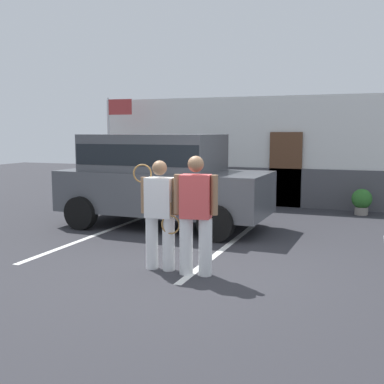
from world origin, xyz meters
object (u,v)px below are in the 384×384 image
at_px(tennis_player_woman, 195,214).
at_px(parked_suv, 160,175).
at_px(potted_plant_by_porch, 362,200).
at_px(tennis_player_man, 160,213).
at_px(flag_pole, 114,130).

bearing_deg(tennis_player_woman, parked_suv, -64.90).
bearing_deg(tennis_player_woman, potted_plant_by_porch, -116.77).
bearing_deg(parked_suv, tennis_player_man, -63.93).
xyz_separation_m(tennis_player_woman, flag_pole, (-4.84, 6.06, 1.24)).
relative_size(tennis_player_man, potted_plant_by_porch, 2.52).
bearing_deg(tennis_player_man, tennis_player_woman, 172.24).
xyz_separation_m(parked_suv, potted_plant_by_porch, (4.19, 3.16, -0.78)).
xyz_separation_m(parked_suv, tennis_player_woman, (2.01, -3.13, -0.23)).
bearing_deg(parked_suv, flag_pole, 135.44).
height_order(parked_suv, potted_plant_by_porch, parked_suv).
height_order(tennis_player_man, flag_pole, flag_pole).
bearing_deg(flag_pole, tennis_player_man, -54.75).
distance_m(tennis_player_woman, potted_plant_by_porch, 6.68).
bearing_deg(potted_plant_by_porch, parked_suv, -143.00).
bearing_deg(tennis_player_woman, flag_pole, -59.00).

